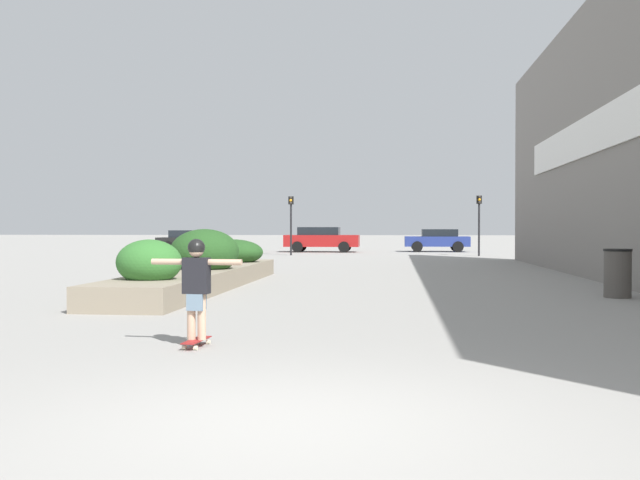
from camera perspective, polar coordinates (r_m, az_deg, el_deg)
ground_plane at (r=5.81m, az=-2.60°, el=-14.38°), size 300.00×300.00×0.00m
building_wall_right at (r=20.07m, az=23.86°, el=8.62°), size 0.67×32.61×8.48m
planter_box at (r=18.71m, az=-9.30°, el=-2.20°), size 1.91×11.43×1.51m
skateboard at (r=9.42m, az=-9.85°, el=-8.01°), size 0.24×0.69×0.10m
skateboarder at (r=9.33m, az=-9.86°, el=-3.06°), size 1.22×0.22×1.30m
trash_bin at (r=17.05m, az=22.71°, el=-2.46°), size 0.61×0.61×1.08m
car_leftmost at (r=45.67m, az=0.11°, el=0.10°), size 4.75×2.06×1.60m
car_center_left at (r=47.28m, az=21.12°, el=-0.04°), size 4.02×1.92×1.44m
car_center_right at (r=47.90m, az=-10.16°, el=0.01°), size 4.63×1.88×1.39m
car_rightmost at (r=46.85m, az=9.37°, el=0.03°), size 4.14×2.01×1.46m
traffic_light_left at (r=40.29m, az=-2.34°, el=2.02°), size 0.28×0.30×3.33m
traffic_light_right at (r=40.13m, az=12.61°, el=2.00°), size 0.28×0.30×3.33m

